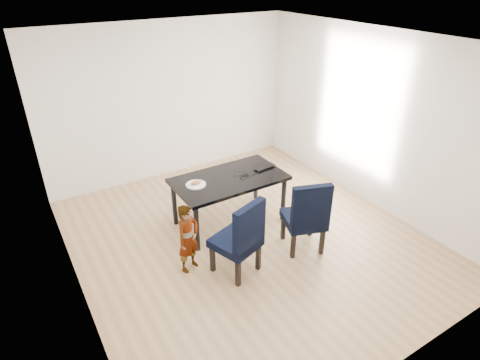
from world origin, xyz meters
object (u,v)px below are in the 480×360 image
chair_left (235,236)px  plate (196,185)px  laptop (262,166)px  dining_table (229,200)px  child (188,238)px  chair_right (304,213)px

chair_left → plate: 1.06m
chair_left → laptop: 1.52m
chair_left → laptop: chair_left is taller
dining_table → chair_left: (-0.49, -0.99, 0.15)m
dining_table → laptop: laptop is taller
child → dining_table: bearing=11.0°
chair_right → child: bearing=-175.1°
chair_right → child: 1.56m
child → laptop: bearing=0.9°
chair_left → plate: (-0.01, 1.04, 0.23)m
dining_table → chair_left: size_ratio=1.53×
chair_right → child: (-1.51, 0.39, -0.07)m
dining_table → chair_right: 1.18m
chair_left → dining_table: bearing=45.0°
chair_right → laptop: (0.07, 1.08, 0.23)m
laptop → chair_right: bearing=79.8°
dining_table → plate: bearing=174.3°
dining_table → plate: plate is taller
dining_table → plate: size_ratio=5.70×
dining_table → chair_right: bearing=-62.5°
plate → laptop: bearing=-0.4°
chair_right → chair_left: bearing=-163.8°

